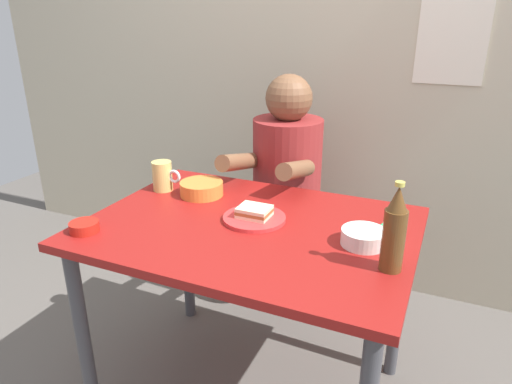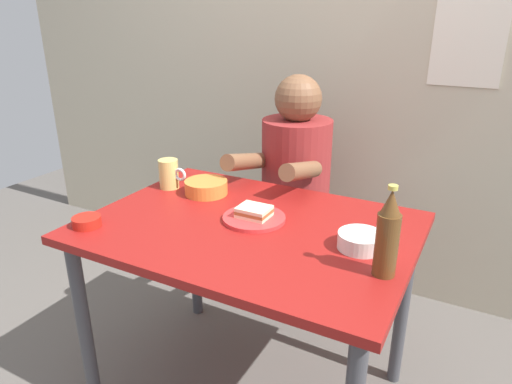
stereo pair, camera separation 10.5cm
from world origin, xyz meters
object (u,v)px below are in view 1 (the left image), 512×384
Objects in this scene: stool at (285,242)px; beer_bottle at (394,231)px; dining_table at (250,248)px; sandwich at (255,212)px; plate_orange at (255,218)px; person_seated at (286,163)px; beer_mug at (163,176)px; rice_bowl_white at (364,237)px.

beer_bottle is (0.58, -0.74, 0.51)m from stool.
sandwich is (0.00, 0.04, 0.13)m from dining_table.
plate_orange is at bearing 0.00° from sandwich.
person_seated is at bearing 128.65° from beer_bottle.
stool is at bearing 90.00° from person_seated.
rice_bowl_white is (0.84, -0.15, -0.03)m from beer_mug.
plate_orange is (0.10, -0.58, -0.02)m from person_seated.
sandwich is at bearing -14.30° from beer_mug.
rice_bowl_white is (0.38, -0.03, 0.02)m from plate_orange.
dining_table is 4.20× the size of beer_bottle.
rice_bowl_white is at bearing 1.13° from dining_table.
sandwich and rice_bowl_white have the same top height.
rice_bowl_white is at bearing 130.34° from beer_bottle.
stool is (-0.10, 0.63, -0.30)m from dining_table.
sandwich is 0.42× the size of beer_bottle.
person_seated is 0.59m from beer_mug.
plate_orange is 0.84× the size of beer_bottle.
beer_bottle is (0.48, -0.15, 0.09)m from sandwich.
beer_mug is at bearing 165.70° from plate_orange.
dining_table is at bearing -81.09° from stool.
beer_bottle is (0.48, -0.11, 0.21)m from dining_table.
sandwich is at bearing -80.05° from person_seated.
dining_table is 5.00× the size of plate_orange.
beer_bottle reaches higher than stool.
dining_table is 0.54m from beer_bottle.
sandwich is 0.87× the size of beer_mug.
rice_bowl_white is (0.48, -0.61, 0.00)m from person_seated.
beer_mug reaches higher than plate_orange.
sandwich is (0.10, -0.59, 0.42)m from stool.
sandwich is 0.79× the size of rice_bowl_white.
dining_table is 0.70m from stool.
beer_mug reaches higher than dining_table.
sandwich is at bearing 84.37° from dining_table.
person_seated is 5.71× the size of beer_mug.
beer_bottle is (0.58, -0.73, 0.09)m from person_seated.
beer_mug is at bearing -127.06° from stool.
plate_orange is at bearing -14.30° from beer_mug.
sandwich is 0.51m from beer_bottle.
person_seated is 3.27× the size of plate_orange.
stool is 0.75m from beer_mug.
sandwich is (0.10, -0.58, 0.01)m from person_seated.
stool is 3.21× the size of rice_bowl_white.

